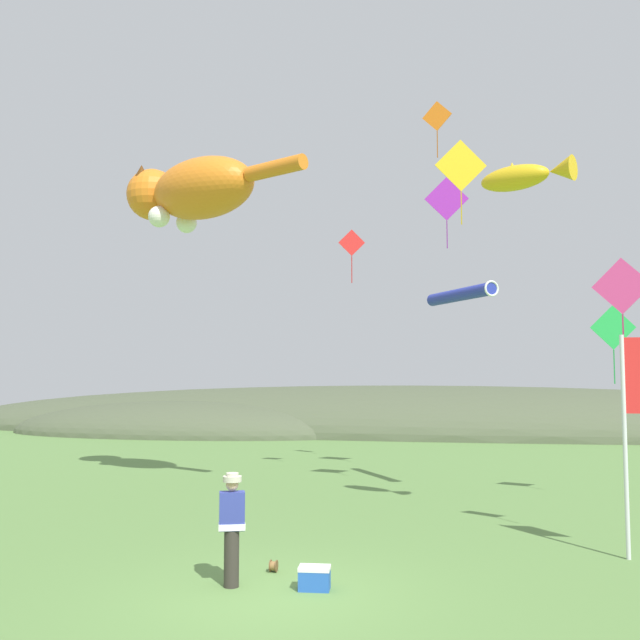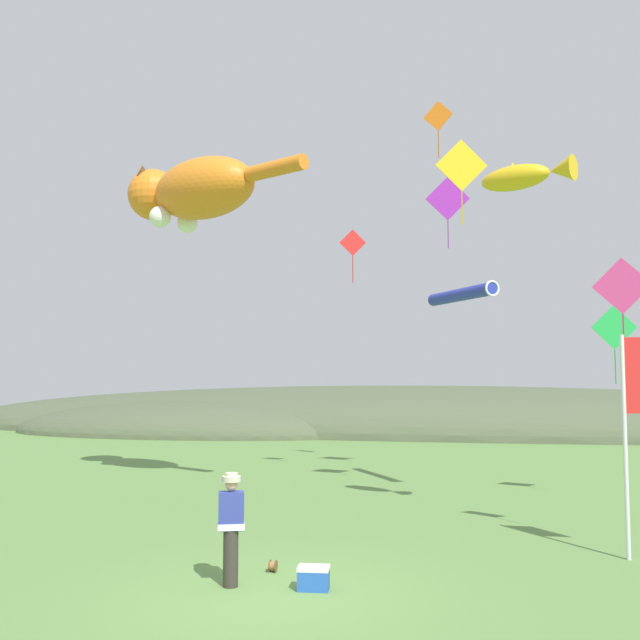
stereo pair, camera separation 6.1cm
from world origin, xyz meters
The scene contains 15 objects.
ground_plane centered at (0.00, 0.00, 0.00)m, with size 120.00×120.00×0.00m, color #5B8442.
distant_hill_ridge centered at (-1.50, 32.29, 0.00)m, with size 63.30×16.27×5.44m.
festival_attendant centered at (-0.71, 0.34, 0.95)m, with size 0.48×0.39×1.77m.
kite_spool centered at (-0.27, 1.29, 0.10)m, with size 0.12×0.20×0.20m.
picnic_cooler centered at (0.61, 0.44, 0.18)m, with size 0.52×0.37×0.36m.
festival_banner_pole centered at (5.99, 3.34, 2.67)m, with size 0.66×0.08×4.08m.
kite_giant_cat centered at (-5.03, 9.36, 8.89)m, with size 6.47×3.82×2.14m.
kite_fish_windsock centered at (4.35, 5.40, 7.74)m, with size 2.14×1.49×0.65m.
kite_tube_streamer centered at (2.93, 9.81, 5.62)m, with size 2.01×2.91×0.44m.
kite_diamond_violet centered at (2.54, 12.11, 8.96)m, with size 1.40×0.21×2.32m.
kite_diamond_green centered at (6.88, 9.26, 4.57)m, with size 1.18×0.10×2.08m.
kite_diamond_pink centered at (5.99, 3.92, 5.04)m, with size 1.07×0.32×2.01m.
kite_diamond_orange centered at (2.26, 12.64, 11.89)m, with size 0.99×0.28×1.92m.
kite_diamond_red centered at (-0.57, 12.33, 7.68)m, with size 0.86×0.23×1.79m.
kite_diamond_gold centered at (2.98, 8.33, 8.91)m, with size 1.37×0.36×2.31m.
Camera 2 is at (2.96, -10.68, 3.33)m, focal length 40.00 mm.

